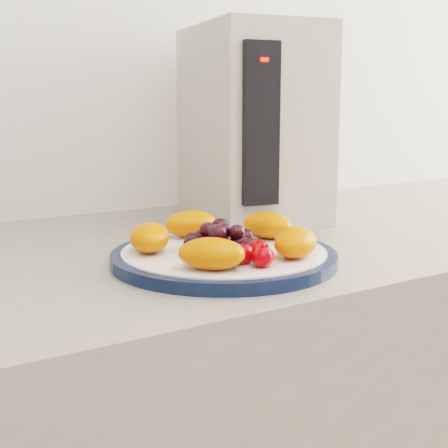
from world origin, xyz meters
TOP-DOWN VIEW (x-y plane):
  - plate_rim at (0.05, 1.08)m, footprint 0.28×0.28m
  - plate_face at (0.05, 1.08)m, footprint 0.25×0.25m
  - appliance_body at (0.25, 1.32)m, footprint 0.23×0.29m
  - appliance_panel at (0.19, 1.19)m, footprint 0.06×0.03m
  - appliance_led at (0.18, 1.18)m, footprint 0.01×0.01m
  - fruit_plate at (0.05, 1.07)m, footprint 0.24×0.23m

SIDE VIEW (x-z plane):
  - plate_rim at x=0.05m, z-range 0.90..0.91m
  - plate_face at x=0.05m, z-range 0.90..0.92m
  - fruit_plate at x=0.05m, z-range 0.92..0.95m
  - appliance_body at x=0.25m, z-range 0.90..1.22m
  - appliance_panel at x=0.19m, z-range 0.95..1.18m
  - appliance_led at x=0.18m, z-range 1.15..1.16m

